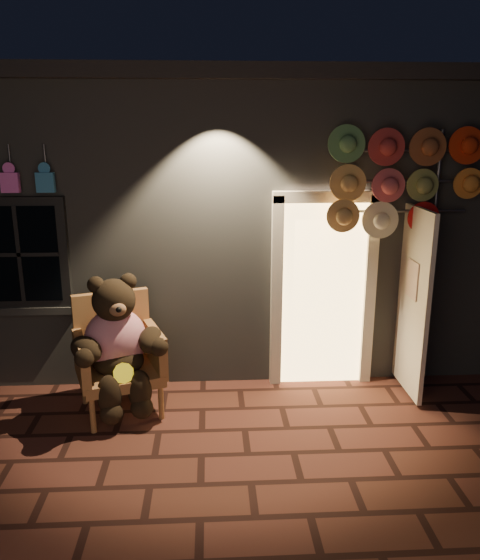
{
  "coord_description": "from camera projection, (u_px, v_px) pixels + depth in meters",
  "views": [
    {
      "loc": [
        0.11,
        -4.3,
        2.82
      ],
      "look_at": [
        0.4,
        1.0,
        1.35
      ],
      "focal_mm": 35.0,
      "sensor_mm": 36.0,
      "label": 1
    }
  ],
  "objects": [
    {
      "name": "ground",
      "position": [
        201.0,
        456.0,
        4.88
      ],
      "size": [
        60.0,
        60.0,
        0.0
      ],
      "primitive_type": "plane",
      "color": "#53281F",
      "rests_on": "ground"
    },
    {
      "name": "shop_building",
      "position": [
        203.0,
        203.0,
        8.26
      ],
      "size": [
        7.3,
        5.95,
        3.51
      ],
      "color": "slate",
      "rests_on": "ground"
    },
    {
      "name": "wicker_armchair",
      "position": [
        117.0,
        354.0,
        5.59
      ],
      "size": [
        1.0,
        0.96,
        1.19
      ],
      "rotation": [
        0.0,
        0.0,
        0.34
      ],
      "color": "#9F653D",
      "rests_on": "ground"
    },
    {
      "name": "teddy_bear",
      "position": [
        117.0,
        344.0,
        5.4
      ],
      "size": [
        0.94,
        0.88,
        1.37
      ],
      "rotation": [
        0.0,
        0.0,
        0.34
      ],
      "color": "#C21439",
      "rests_on": "ground"
    },
    {
      "name": "hat_rack",
      "position": [
        402.0,
        181.0,
        5.61
      ],
      "size": [
        1.61,
        0.22,
        2.84
      ],
      "color": "#59595E",
      "rests_on": "ground"
    }
  ]
}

